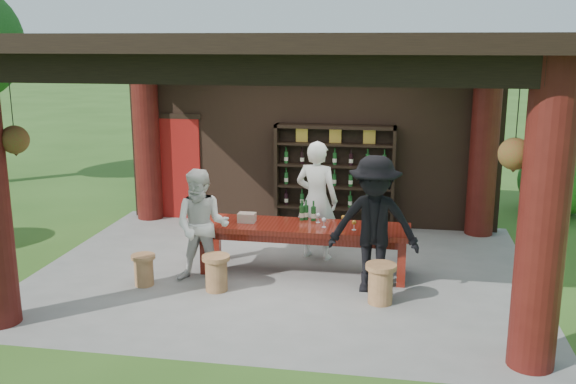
% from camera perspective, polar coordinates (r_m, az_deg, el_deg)
% --- Properties ---
extents(ground, '(90.00, 90.00, 0.00)m').
position_cam_1_polar(ground, '(9.85, -0.40, -7.05)').
color(ground, '#2D5119').
rests_on(ground, ground).
extents(pavilion, '(7.50, 6.00, 3.60)m').
position_cam_1_polar(pavilion, '(9.75, -0.05, 5.66)').
color(pavilion, slate).
rests_on(pavilion, ground).
extents(wine_shelf, '(2.21, 0.34, 1.94)m').
position_cam_1_polar(wine_shelf, '(11.85, 4.14, 1.34)').
color(wine_shelf, black).
rests_on(wine_shelf, ground).
extents(tasting_table, '(3.16, 0.84, 0.75)m').
position_cam_1_polar(tasting_table, '(9.61, 1.41, -3.63)').
color(tasting_table, '#60170D').
rests_on(tasting_table, ground).
extents(stool_near_left, '(0.39, 0.39, 0.51)m').
position_cam_1_polar(stool_near_left, '(9.10, -6.39, -7.08)').
color(stool_near_left, brown).
rests_on(stool_near_left, ground).
extents(stool_near_right, '(0.42, 0.42, 0.55)m').
position_cam_1_polar(stool_near_right, '(8.71, 8.23, -7.97)').
color(stool_near_right, brown).
rests_on(stool_near_right, ground).
extents(stool_far_left, '(0.35, 0.35, 0.46)m').
position_cam_1_polar(stool_far_left, '(9.46, -12.70, -6.71)').
color(stool_far_left, brown).
rests_on(stool_far_left, ground).
extents(host, '(0.78, 0.61, 1.91)m').
position_cam_1_polar(host, '(10.21, 2.57, -0.74)').
color(host, white).
rests_on(host, ground).
extents(guest_woman, '(0.86, 0.70, 1.66)m').
position_cam_1_polar(guest_woman, '(9.30, -7.65, -3.03)').
color(guest_woman, silver).
rests_on(guest_woman, ground).
extents(guest_man, '(1.27, 0.75, 1.92)m').
position_cam_1_polar(guest_man, '(8.90, 7.66, -2.89)').
color(guest_man, black).
rests_on(guest_man, ground).
extents(table_bottles, '(0.26, 0.12, 0.31)m').
position_cam_1_polar(table_bottles, '(9.79, 1.71, -1.63)').
color(table_bottles, '#194C1E').
rests_on(table_bottles, tasting_table).
extents(table_glasses, '(1.06, 0.37, 0.15)m').
position_cam_1_polar(table_glasses, '(9.51, 5.82, -2.66)').
color(table_glasses, silver).
rests_on(table_glasses, tasting_table).
extents(napkin_basket, '(0.26, 0.18, 0.14)m').
position_cam_1_polar(napkin_basket, '(9.72, -3.68, -2.28)').
color(napkin_basket, '#BF6672').
rests_on(napkin_basket, tasting_table).
extents(shrubs, '(15.18, 8.47, 1.36)m').
position_cam_1_polar(shrubs, '(10.31, 11.20, -3.12)').
color(shrubs, '#194C14').
rests_on(shrubs, ground).
extents(trees, '(21.11, 11.22, 4.80)m').
position_cam_1_polar(trees, '(10.50, 20.36, 12.17)').
color(trees, '#3F2819').
rests_on(trees, ground).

